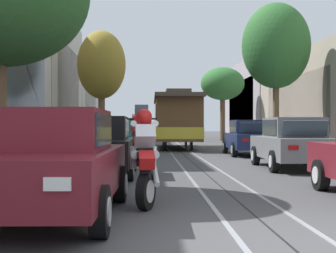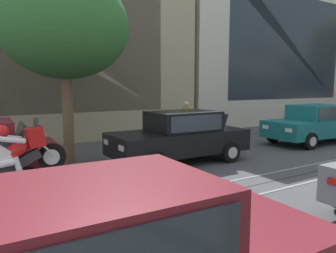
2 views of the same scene
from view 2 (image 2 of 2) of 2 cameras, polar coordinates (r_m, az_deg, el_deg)
The scene contains 6 objects.
building_facade_left at distance 27.39m, azimuth 23.75°, elevation 11.48°, with size 5.76×55.49×10.37m.
parked_car_black_second_left at distance 9.93m, azimuth 2.15°, elevation -1.79°, with size 2.00×4.36×1.58m.
parked_car_teal_mid_left at distance 14.55m, azimuth 24.55°, elevation 0.44°, with size 2.09×4.40×1.58m.
street_tree_kerb_left_near at distance 10.34m, azimuth -17.95°, elevation 16.47°, with size 3.74×3.81×5.64m.
motorcycle_with_rider at distance 7.07m, azimuth -26.10°, elevation -5.40°, with size 0.56×1.89×1.71m.
pedestrian_on_left_pavement at distance 13.67m, azimuth 3.30°, elevation 1.39°, with size 0.55×0.42×1.71m.
Camera 2 is at (5.24, 2.24, 2.36)m, focal length 34.22 mm.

